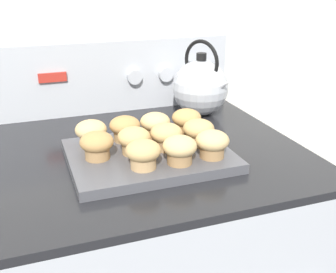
{
  "coord_description": "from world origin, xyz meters",
  "views": [
    {
      "loc": [
        -0.25,
        -0.55,
        1.3
      ],
      "look_at": [
        0.04,
        0.27,
        0.95
      ],
      "focal_mm": 45.0,
      "sensor_mm": 36.0,
      "label": 1
    }
  ],
  "objects_px": {
    "muffin_r0_c2": "(180,149)",
    "muffin_r1_c0": "(97,145)",
    "muffin_r1_c1": "(134,140)",
    "muffin_r2_c2": "(155,124)",
    "muffin_r0_c3": "(212,143)",
    "muffin_r1_c2": "(166,136)",
    "tea_kettle": "(201,87)",
    "muffin_r2_c3": "(187,120)",
    "muffin_r1_c3": "(199,131)",
    "muffin_r2_c1": "(125,128)",
    "muffin_r0_c1": "(143,153)",
    "muffin_r2_c0": "(91,132)",
    "muffin_pan": "(151,155)"
  },
  "relations": [
    {
      "from": "muffin_r0_c3",
      "to": "muffin_r1_c0",
      "type": "distance_m",
      "value": 0.25
    },
    {
      "from": "muffin_r0_c1",
      "to": "muffin_r2_c3",
      "type": "distance_m",
      "value": 0.23
    },
    {
      "from": "muffin_r1_c0",
      "to": "muffin_r2_c2",
      "type": "height_order",
      "value": "same"
    },
    {
      "from": "muffin_r0_c3",
      "to": "muffin_r2_c2",
      "type": "relative_size",
      "value": 1.0
    },
    {
      "from": "muffin_r1_c1",
      "to": "muffin_r1_c0",
      "type": "bearing_deg",
      "value": 179.71
    },
    {
      "from": "muffin_r0_c1",
      "to": "muffin_r1_c2",
      "type": "relative_size",
      "value": 1.0
    },
    {
      "from": "muffin_r1_c2",
      "to": "muffin_r2_c2",
      "type": "bearing_deg",
      "value": 89.93
    },
    {
      "from": "muffin_r0_c3",
      "to": "muffin_r1_c2",
      "type": "distance_m",
      "value": 0.11
    },
    {
      "from": "muffin_r0_c2",
      "to": "muffin_r2_c0",
      "type": "relative_size",
      "value": 1.0
    },
    {
      "from": "muffin_pan",
      "to": "muffin_r1_c1",
      "type": "bearing_deg",
      "value": 179.73
    },
    {
      "from": "tea_kettle",
      "to": "muffin_r1_c1",
      "type": "bearing_deg",
      "value": -136.82
    },
    {
      "from": "muffin_r0_c1",
      "to": "muffin_r0_c3",
      "type": "relative_size",
      "value": 1.0
    },
    {
      "from": "muffin_r1_c0",
      "to": "muffin_r1_c1",
      "type": "xyz_separation_m",
      "value": [
        0.08,
        -0.0,
        0.0
      ]
    },
    {
      "from": "muffin_r1_c2",
      "to": "muffin_pan",
      "type": "bearing_deg",
      "value": 179.37
    },
    {
      "from": "muffin_r1_c0",
      "to": "tea_kettle",
      "type": "bearing_deg",
      "value": 35.82
    },
    {
      "from": "muffin_r0_c1",
      "to": "muffin_r1_c1",
      "type": "height_order",
      "value": "same"
    },
    {
      "from": "muffin_r2_c1",
      "to": "muffin_r2_c2",
      "type": "bearing_deg",
      "value": -0.1
    },
    {
      "from": "muffin_r0_c3",
      "to": "muffin_r1_c1",
      "type": "xyz_separation_m",
      "value": [
        -0.15,
        0.08,
        0.0
      ]
    },
    {
      "from": "muffin_r1_c1",
      "to": "muffin_r1_c3",
      "type": "bearing_deg",
      "value": -0.06
    },
    {
      "from": "muffin_r0_c3",
      "to": "muffin_r1_c1",
      "type": "relative_size",
      "value": 1.0
    },
    {
      "from": "muffin_r1_c2",
      "to": "muffin_r1_c3",
      "type": "xyz_separation_m",
      "value": [
        0.08,
        0.0,
        0.0
      ]
    },
    {
      "from": "muffin_r0_c3",
      "to": "tea_kettle",
      "type": "bearing_deg",
      "value": 70.11
    },
    {
      "from": "muffin_r0_c1",
      "to": "muffin_r1_c3",
      "type": "height_order",
      "value": "same"
    },
    {
      "from": "muffin_r0_c2",
      "to": "tea_kettle",
      "type": "distance_m",
      "value": 0.39
    },
    {
      "from": "muffin_pan",
      "to": "muffin_r1_c2",
      "type": "relative_size",
      "value": 4.89
    },
    {
      "from": "muffin_r1_c1",
      "to": "muffin_r2_c1",
      "type": "relative_size",
      "value": 1.0
    },
    {
      "from": "muffin_r0_c2",
      "to": "muffin_r2_c2",
      "type": "height_order",
      "value": "same"
    },
    {
      "from": "muffin_r2_c1",
      "to": "tea_kettle",
      "type": "xyz_separation_m",
      "value": [
        0.27,
        0.18,
        0.03
      ]
    },
    {
      "from": "muffin_r2_c0",
      "to": "muffin_r2_c1",
      "type": "relative_size",
      "value": 1.0
    },
    {
      "from": "muffin_r1_c1",
      "to": "muffin_r2_c2",
      "type": "relative_size",
      "value": 1.0
    },
    {
      "from": "muffin_r1_c2",
      "to": "tea_kettle",
      "type": "height_order",
      "value": "tea_kettle"
    },
    {
      "from": "muffin_r0_c1",
      "to": "muffin_r2_c1",
      "type": "distance_m",
      "value": 0.16
    },
    {
      "from": "muffin_r0_c2",
      "to": "muffin_r1_c0",
      "type": "xyz_separation_m",
      "value": [
        -0.16,
        0.08,
        0.0
      ]
    },
    {
      "from": "muffin_r1_c2",
      "to": "muffin_r2_c1",
      "type": "relative_size",
      "value": 1.0
    },
    {
      "from": "muffin_r2_c3",
      "to": "muffin_r2_c1",
      "type": "bearing_deg",
      "value": -179.67
    },
    {
      "from": "muffin_pan",
      "to": "muffin_r1_c1",
      "type": "distance_m",
      "value": 0.06
    },
    {
      "from": "muffin_r1_c0",
      "to": "muffin_r2_c1",
      "type": "bearing_deg",
      "value": 44.06
    },
    {
      "from": "muffin_pan",
      "to": "muffin_r1_c2",
      "type": "height_order",
      "value": "muffin_r1_c2"
    },
    {
      "from": "muffin_r0_c1",
      "to": "muffin_r2_c1",
      "type": "bearing_deg",
      "value": 89.24
    },
    {
      "from": "muffin_r2_c1",
      "to": "tea_kettle",
      "type": "distance_m",
      "value": 0.33
    },
    {
      "from": "muffin_r1_c3",
      "to": "muffin_r2_c2",
      "type": "distance_m",
      "value": 0.11
    },
    {
      "from": "muffin_r0_c1",
      "to": "muffin_r2_c1",
      "type": "height_order",
      "value": "same"
    },
    {
      "from": "muffin_pan",
      "to": "muffin_r1_c3",
      "type": "relative_size",
      "value": 4.89
    },
    {
      "from": "muffin_pan",
      "to": "tea_kettle",
      "type": "distance_m",
      "value": 0.36
    },
    {
      "from": "muffin_r0_c2",
      "to": "muffin_r1_c2",
      "type": "xyz_separation_m",
      "value": [
        -0.0,
        0.08,
        0.0
      ]
    },
    {
      "from": "muffin_r1_c2",
      "to": "muffin_r2_c3",
      "type": "distance_m",
      "value": 0.12
    },
    {
      "from": "muffin_r0_c1",
      "to": "muffin_r2_c3",
      "type": "height_order",
      "value": "same"
    },
    {
      "from": "muffin_r1_c3",
      "to": "muffin_r2_c0",
      "type": "distance_m",
      "value": 0.25
    },
    {
      "from": "muffin_r2_c2",
      "to": "muffin_r2_c3",
      "type": "height_order",
      "value": "same"
    },
    {
      "from": "muffin_r0_c3",
      "to": "tea_kettle",
      "type": "distance_m",
      "value": 0.36
    }
  ]
}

